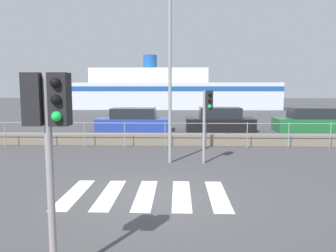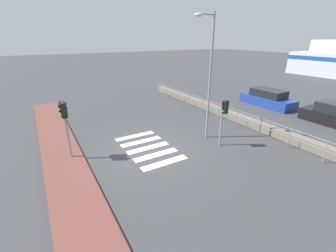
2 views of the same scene
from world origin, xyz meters
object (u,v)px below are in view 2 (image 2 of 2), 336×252
object	(u,v)px
traffic_light_near	(64,115)
traffic_light_far	(224,113)
parked_car_blue	(267,99)
streetlamp	(208,66)

from	to	relation	value
traffic_light_near	traffic_light_far	world-z (taller)	traffic_light_near
traffic_light_near	parked_car_blue	world-z (taller)	traffic_light_near
streetlamp	parked_car_blue	world-z (taller)	streetlamp
traffic_light_near	streetlamp	size ratio (longest dim) A/B	0.42
streetlamp	parked_car_blue	bearing A→B (deg)	105.47
traffic_light_near	streetlamp	distance (m)	7.44
traffic_light_far	parked_car_blue	xyz separation A→B (m)	(-3.81, 8.92, -1.29)
traffic_light_near	streetlamp	world-z (taller)	streetlamp
traffic_light_far	streetlamp	world-z (taller)	streetlamp
traffic_light_near	parked_car_blue	size ratio (longest dim) A/B	0.63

